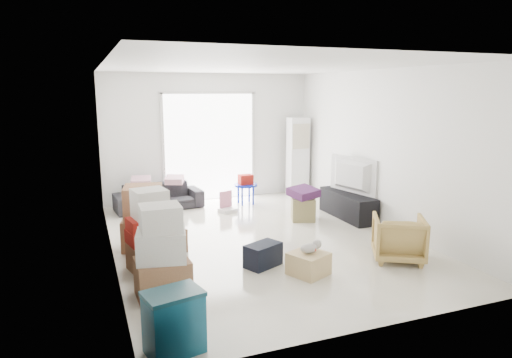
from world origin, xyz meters
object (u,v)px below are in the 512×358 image
object	(u,v)px
sofa	(159,193)
ottoman	(303,209)
storage_bins	(174,322)
kids_table	(246,183)
armchair	(399,236)
tv_console	(348,205)
wood_crate	(308,264)
ac_tower	(298,157)
television	(348,189)

from	to	relation	value
sofa	ottoman	xyz separation A→B (m)	(2.34, -1.75, -0.13)
sofa	storage_bins	size ratio (longest dim) A/B	2.90
kids_table	storage_bins	bearing A→B (deg)	-116.41
sofa	armchair	xyz separation A→B (m)	(2.68, -4.02, 0.01)
tv_console	wood_crate	size ratio (longest dim) A/B	3.22
ac_tower	tv_console	xyz separation A→B (m)	(0.05, -2.04, -0.64)
television	storage_bins	bearing A→B (deg)	117.87
wood_crate	armchair	bearing A→B (deg)	0.44
sofa	ac_tower	bearing A→B (deg)	-3.11
television	armchair	xyz separation A→B (m)	(-0.52, -2.14, -0.19)
kids_table	wood_crate	bearing A→B (deg)	-97.49
sofa	kids_table	xyz separation A→B (m)	(1.77, -0.23, 0.11)
armchair	tv_console	bearing A→B (deg)	-73.78
ac_tower	kids_table	distance (m)	1.50
armchair	ottoman	size ratio (longest dim) A/B	1.69
kids_table	wood_crate	world-z (taller)	kids_table
television	sofa	bearing A→B (deg)	47.03
ac_tower	television	size ratio (longest dim) A/B	1.52
television	sofa	distance (m)	3.72
sofa	storage_bins	world-z (taller)	sofa
tv_console	wood_crate	xyz separation A→B (m)	(-1.93, -2.15, -0.09)
ac_tower	kids_table	world-z (taller)	ac_tower
tv_console	armchair	bearing A→B (deg)	-103.69
ac_tower	sofa	size ratio (longest dim) A/B	1.02
television	storage_bins	world-z (taller)	television
television	kids_table	xyz separation A→B (m)	(-1.43, 1.66, -0.10)
storage_bins	wood_crate	world-z (taller)	storage_bins
ottoman	wood_crate	xyz separation A→B (m)	(-1.07, -2.28, -0.06)
storage_bins	kids_table	distance (m)	5.55
ac_tower	sofa	world-z (taller)	ac_tower
tv_console	armchair	xyz separation A→B (m)	(-0.52, -2.14, 0.11)
tv_console	ottoman	world-z (taller)	tv_console
armchair	kids_table	world-z (taller)	armchair
ac_tower	armchair	size ratio (longest dim) A/B	2.52
sofa	armchair	bearing A→B (deg)	-62.16
wood_crate	tv_console	bearing A→B (deg)	47.98
ac_tower	sofa	bearing A→B (deg)	-177.28
ac_tower	armchair	distance (m)	4.23
storage_bins	wood_crate	xyz separation A→B (m)	(1.97, 1.16, -0.15)
sofa	wood_crate	xyz separation A→B (m)	(1.27, -4.03, -0.19)
television	storage_bins	xyz separation A→B (m)	(-3.90, -3.31, -0.25)
tv_console	wood_crate	distance (m)	2.89
armchair	television	bearing A→B (deg)	-73.78
armchair	storage_bins	xyz separation A→B (m)	(-3.38, -1.17, -0.05)
tv_console	ottoman	xyz separation A→B (m)	(-0.86, 0.14, -0.03)
ac_tower	tv_console	bearing A→B (deg)	-88.59
television	wood_crate	size ratio (longest dim) A/B	2.65
sofa	armchair	size ratio (longest dim) A/B	2.46
television	armchair	world-z (taller)	armchair
tv_console	ottoman	bearing A→B (deg)	170.86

